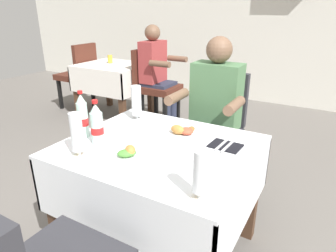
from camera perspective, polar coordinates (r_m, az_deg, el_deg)
name	(u,v)px	position (r m, az deg, el deg)	size (l,w,h in m)	color
ground_plane	(163,250)	(2.07, -0.99, -22.58)	(11.00, 11.00, 0.00)	#66605B
back_wall	(291,6)	(5.01, 22.45, 20.36)	(11.00, 0.12, 2.93)	silver
main_dining_table	(159,172)	(1.75, -1.64, -8.72)	(1.04, 0.90, 0.73)	white
chair_far_diner_seat	(214,126)	(2.44, 8.67, -0.02)	(0.44, 0.50, 0.97)	#2D2D33
seated_diner_far	(213,112)	(2.28, 8.51, 2.64)	(0.50, 0.46, 1.26)	#282D42
plate_near_camera	(130,155)	(1.54, -7.34, -5.42)	(0.25, 0.25, 0.07)	white
plate_far_diner	(185,132)	(1.80, 3.17, -1.11)	(0.23, 0.23, 0.07)	white
beer_glass_left	(77,135)	(1.57, -16.95, -1.74)	(0.07, 0.07, 0.24)	white
beer_glass_middle	(200,174)	(1.18, 6.20, -9.09)	(0.07, 0.07, 0.21)	white
beer_glass_right	(136,103)	(2.03, -6.03, 4.43)	(0.07, 0.07, 0.23)	white
cola_bottle_primary	(97,125)	(1.69, -13.40, 0.15)	(0.07, 0.07, 0.26)	silver
cola_bottle_secondary	(83,117)	(1.81, -15.97, 1.71)	(0.06, 0.06, 0.28)	silver
napkin_cutlery_set	(225,146)	(1.68, 10.89, -3.68)	(0.18, 0.19, 0.01)	black
background_dining_table	(114,78)	(4.23, -10.33, 8.98)	(0.90, 0.77, 0.73)	white
background_chair_left	(79,72)	(4.67, -16.65, 9.76)	(0.50, 0.44, 0.97)	#4C2319
background_chair_right	(154,83)	(3.85, -2.71, 8.24)	(0.50, 0.44, 0.97)	#4C2319
background_patron	(157,71)	(3.79, -2.12, 10.47)	(0.46, 0.50, 1.26)	#282D42
background_table_tumbler	(110,59)	(4.29, -10.98, 12.41)	(0.06, 0.06, 0.11)	gold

